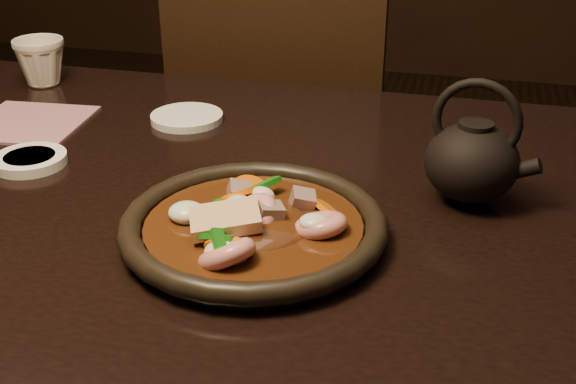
% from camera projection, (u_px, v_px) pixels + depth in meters
% --- Properties ---
extents(table, '(1.60, 0.90, 0.75)m').
position_uv_depth(table, '(57.00, 225.00, 0.99)').
color(table, black).
rests_on(table, floor).
extents(chair, '(0.46, 0.46, 0.98)m').
position_uv_depth(chair, '(288.00, 141.00, 1.62)').
color(chair, black).
rests_on(chair, floor).
extents(plate, '(0.30, 0.30, 0.03)m').
position_uv_depth(plate, '(254.00, 227.00, 0.80)').
color(plate, black).
rests_on(plate, table).
extents(stirfry, '(0.21, 0.23, 0.06)m').
position_uv_depth(stirfry, '(252.00, 225.00, 0.79)').
color(stirfry, '#371A0A').
rests_on(stirfry, plate).
extents(soy_dish, '(0.10, 0.10, 0.01)m').
position_uv_depth(soy_dish, '(30.00, 160.00, 0.98)').
color(soy_dish, white).
rests_on(soy_dish, table).
extents(saucer_right, '(0.11, 0.11, 0.01)m').
position_uv_depth(saucer_right, '(187.00, 118.00, 1.13)').
color(saucer_right, white).
rests_on(saucer_right, table).
extents(tea_cup, '(0.11, 0.11, 0.09)m').
position_uv_depth(tea_cup, '(41.00, 60.00, 1.27)').
color(tea_cup, beige).
rests_on(tea_cup, table).
extents(napkin, '(0.18, 0.18, 0.00)m').
position_uv_depth(napkin, '(29.00, 123.00, 1.12)').
color(napkin, '#9A5E6B').
rests_on(napkin, table).
extents(teapot, '(0.14, 0.11, 0.15)m').
position_uv_depth(teapot, '(473.00, 158.00, 0.86)').
color(teapot, black).
rests_on(teapot, table).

